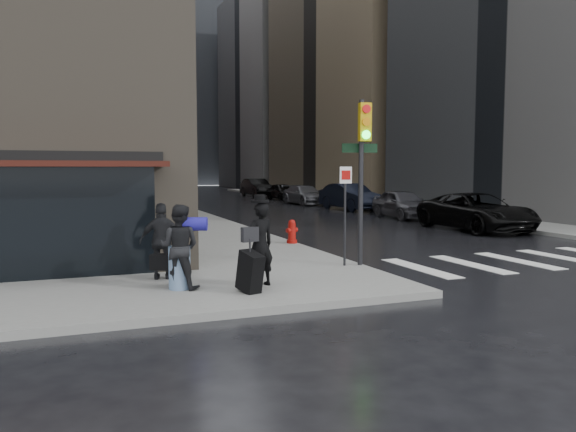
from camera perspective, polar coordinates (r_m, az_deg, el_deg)
name	(u,v)px	position (r m, az deg, el deg)	size (l,w,h in m)	color
ground	(309,286)	(12.30, 2.19, -7.12)	(140.00, 140.00, 0.00)	black
sidewalk_left	(149,206)	(38.43, -13.90, 1.03)	(4.00, 50.00, 0.15)	slate
sidewalk_right	(333,201)	(42.28, 4.58, 1.50)	(3.00, 50.00, 0.15)	slate
crosswalk	(540,259)	(17.37, 24.21, -4.00)	(8.50, 3.00, 0.01)	silver
bldg_right_far	(317,93)	(76.24, 3.01, 12.37)	(22.00, 20.00, 25.00)	slate
bldg_distant	(144,80)	(90.70, -14.39, 13.25)	(40.00, 12.00, 32.00)	slate
man_overcoat	(258,248)	(11.33, -3.07, -3.30)	(0.97, 1.18, 1.90)	black
man_jeans	(179,247)	(11.37, -11.01, -3.08)	(1.13, 1.07, 1.69)	black
man_greycoat	(162,241)	(12.47, -12.65, -2.51)	(1.04, 0.61, 1.66)	black
traffic_light	(361,159)	(13.87, 7.43, 5.75)	(1.01, 0.52, 4.07)	black
fire_hydrant	(292,233)	(18.04, 0.40, -1.69)	(0.44, 0.34, 0.76)	#9D0E09
parked_car_0	(476,212)	(24.33, 18.60, 0.41)	(2.55, 5.54, 1.54)	black
parked_car_1	(402,204)	(29.26, 11.53, 1.23)	(1.76, 4.37, 1.49)	#444449
parked_car_2	(350,197)	(34.43, 6.32, 1.94)	(1.72, 4.92, 1.62)	black
parked_car_3	(305,195)	(39.60, 1.71, 2.16)	(1.90, 4.67, 1.35)	#4C4C51
parked_car_4	(283,192)	(45.32, -0.56, 2.50)	(1.60, 3.97, 1.35)	black
parked_car_5	(257,188)	(50.83, -3.20, 2.90)	(1.70, 4.88, 1.61)	black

